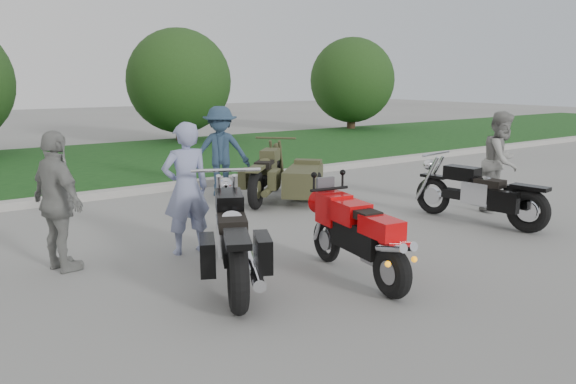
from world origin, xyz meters
TOP-DOWN VIEW (x-y plane):
  - ground at (0.00, 0.00)m, footprint 80.00×80.00m
  - curb at (0.00, 6.00)m, footprint 60.00×0.30m
  - grass_strip at (0.00, 10.15)m, footprint 60.00×8.00m
  - tree_mid_right at (4.00, 13.50)m, footprint 3.60×3.60m
  - tree_far_right at (12.00, 13.50)m, footprint 3.60×3.60m
  - sportbike_red at (-0.06, -0.25)m, footprint 0.52×1.95m
  - cruiser_left at (-1.34, 0.44)m, footprint 1.27×2.38m
  - cruiser_right at (3.32, 0.49)m, footprint 0.59×2.32m
  - cruiser_sidecar at (1.70, 3.68)m, footprint 2.08×2.17m
  - person_stripe at (-1.25, 1.84)m, footprint 0.68×0.48m
  - person_grey at (4.39, 0.93)m, footprint 0.98×0.84m
  - person_denim at (0.95, 4.93)m, footprint 1.33×1.14m
  - person_back at (-2.81, 2.08)m, footprint 0.66×1.08m

SIDE VIEW (x-z plane):
  - ground at x=0.00m, z-range 0.00..0.00m
  - grass_strip at x=0.00m, z-range 0.00..0.14m
  - curb at x=0.00m, z-range 0.00..0.15m
  - cruiser_sidecar at x=1.70m, z-range -0.03..0.91m
  - cruiser_right at x=3.32m, z-range 0.01..0.91m
  - cruiser_left at x=-1.34m, z-range 0.01..1.00m
  - sportbike_red at x=-0.06m, z-range 0.08..1.01m
  - person_back at x=-2.81m, z-range 0.00..1.73m
  - person_grey at x=4.39m, z-range 0.00..1.75m
  - person_stripe at x=-1.25m, z-range 0.00..1.77m
  - person_denim at x=0.95m, z-range 0.00..1.78m
  - tree_mid_right at x=4.00m, z-range 0.19..4.19m
  - tree_far_right at x=12.00m, z-range 0.19..4.19m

